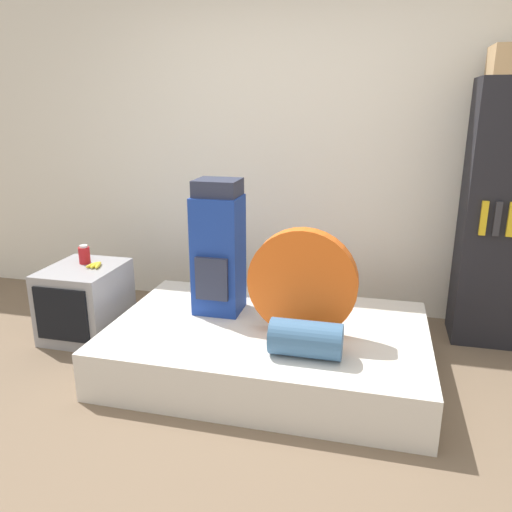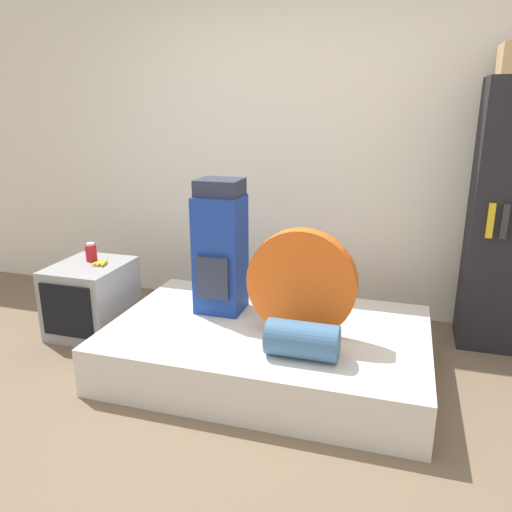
# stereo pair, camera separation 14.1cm
# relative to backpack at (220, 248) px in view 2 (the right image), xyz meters

# --- Properties ---
(ground_plane) EXTENTS (16.00, 16.00, 0.00)m
(ground_plane) POSITION_rel_backpack_xyz_m (0.35, -0.89, -0.73)
(ground_plane) COLOR brown
(wall_back) EXTENTS (8.00, 0.05, 2.60)m
(wall_back) POSITION_rel_backpack_xyz_m (0.35, 0.95, 0.57)
(wall_back) COLOR silver
(wall_back) RESTS_ON ground_plane
(bed) EXTENTS (1.95, 1.26, 0.30)m
(bed) POSITION_rel_backpack_xyz_m (0.37, -0.17, -0.58)
(bed) COLOR silver
(bed) RESTS_ON ground_plane
(backpack) EXTENTS (0.30, 0.30, 0.88)m
(backpack) POSITION_rel_backpack_xyz_m (0.00, 0.00, 0.00)
(backpack) COLOR navy
(backpack) RESTS_ON bed
(tent_bag) EXTENTS (0.65, 0.10, 0.65)m
(tent_bag) POSITION_rel_backpack_xyz_m (0.59, -0.22, -0.10)
(tent_bag) COLOR #E05B19
(tent_bag) RESTS_ON bed
(sleeping_roll) EXTENTS (0.39, 0.20, 0.20)m
(sleeping_roll) POSITION_rel_backpack_xyz_m (0.66, -0.50, -0.33)
(sleeping_roll) COLOR #3D668E
(sleeping_roll) RESTS_ON bed
(television) EXTENTS (0.49, 0.59, 0.52)m
(television) POSITION_rel_backpack_xyz_m (-1.03, 0.01, -0.47)
(television) COLOR #939399
(television) RESTS_ON ground_plane
(canister) EXTENTS (0.08, 0.08, 0.14)m
(canister) POSITION_rel_backpack_xyz_m (-1.05, 0.10, -0.14)
(canister) COLOR #B2191E
(canister) RESTS_ON television
(banana_bunch) EXTENTS (0.11, 0.14, 0.03)m
(banana_bunch) POSITION_rel_backpack_xyz_m (-0.93, 0.04, -0.20)
(banana_bunch) COLOR yellow
(banana_bunch) RESTS_ON television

